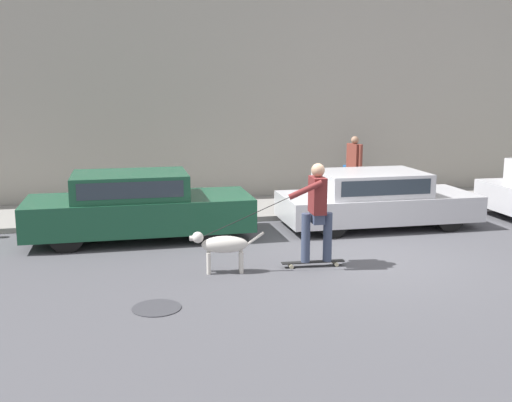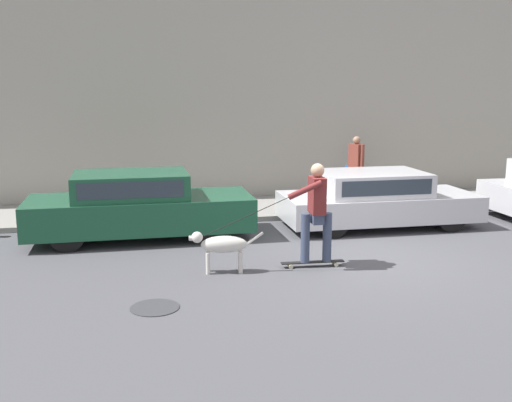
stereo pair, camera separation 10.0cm
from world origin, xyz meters
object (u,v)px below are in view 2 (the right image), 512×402
pedestrian_with_bag (355,165)px  skateboarder (316,209)px  parked_car_1 (377,200)px  dog (222,245)px  parked_car_0 (139,206)px

pedestrian_with_bag → skateboarder: bearing=-134.0°
parked_car_1 → dog: (-3.73, -2.54, -0.13)m
parked_car_0 → parked_car_1: (5.01, 0.00, -0.06)m
dog → skateboarder: skateboarder is taller
dog → parked_car_0: bearing=-55.8°
skateboarder → dog: bearing=3.0°
parked_car_0 → dog: size_ratio=3.63×
parked_car_0 → dog: 2.85m
parked_car_0 → parked_car_1: bearing=-0.4°
parked_car_1 → skateboarder: 3.35m
dog → parked_car_1: bearing=-138.3°
parked_car_0 → dog: bearing=-63.8°
parked_car_0 → parked_car_1: 5.01m
skateboarder → pedestrian_with_bag: size_ratio=1.51×
parked_car_0 → pedestrian_with_bag: (5.45, 2.44, 0.37)m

